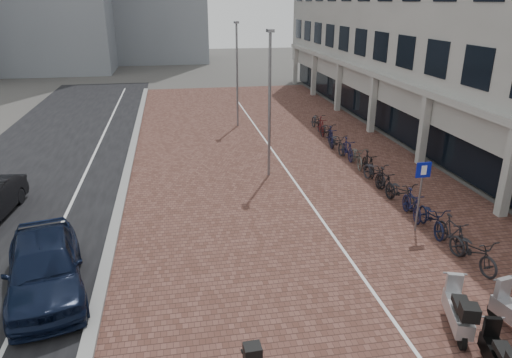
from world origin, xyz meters
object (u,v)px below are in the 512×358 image
(car_navy, at_px, (44,266))
(parking_sign, at_px, (421,186))
(scooter_mid, at_px, (500,356))
(scooter_front, at_px, (458,309))

(car_navy, xyz_separation_m, parking_sign, (11.62, 1.60, 0.88))
(scooter_mid, relative_size, parking_sign, 0.64)
(scooter_front, height_order, scooter_mid, scooter_front)
(scooter_front, bearing_deg, car_navy, -179.86)
(scooter_mid, height_order, parking_sign, parking_sign)
(scooter_front, distance_m, scooter_mid, 1.51)
(car_navy, height_order, scooter_front, car_navy)
(scooter_front, bearing_deg, parking_sign, 91.17)
(scooter_front, xyz_separation_m, scooter_mid, (0.00, -1.51, -0.06))
(parking_sign, bearing_deg, scooter_mid, -105.87)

